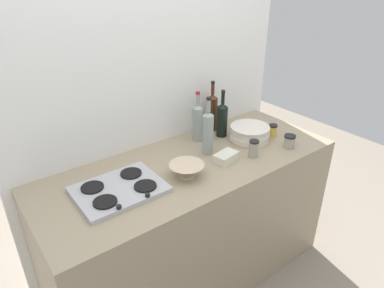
{
  "coord_description": "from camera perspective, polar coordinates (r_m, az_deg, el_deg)",
  "views": [
    {
      "loc": [
        -1.04,
        -1.37,
        1.91
      ],
      "look_at": [
        0.0,
        0.0,
        1.02
      ],
      "focal_mm": 32.22,
      "sensor_mm": 36.0,
      "label": 1
    }
  ],
  "objects": [
    {
      "name": "butter_dish",
      "position": [
        2.01,
        5.64,
        -2.17
      ],
      "size": [
        0.16,
        0.11,
        0.05
      ],
      "primitive_type": "cube",
      "rotation": [
        0.0,
        0.0,
        0.18
      ],
      "color": "silver",
      "rests_on": "counter_block"
    },
    {
      "name": "condiment_jar_rear",
      "position": [
        2.35,
        13.21,
        2.25
      ],
      "size": [
        0.06,
        0.06,
        0.08
      ],
      "color": "gold",
      "rests_on": "counter_block"
    },
    {
      "name": "wine_bottle_rightmost",
      "position": [
        2.27,
        5.0,
        4.14
      ],
      "size": [
        0.07,
        0.07,
        0.32
      ],
      "color": "black",
      "rests_on": "counter_block"
    },
    {
      "name": "condiment_jar_spare",
      "position": [
        2.22,
        15.81,
        0.44
      ],
      "size": [
        0.07,
        0.07,
        0.08
      ],
      "color": "#9E998C",
      "rests_on": "counter_block"
    },
    {
      "name": "wine_bottle_leftmost",
      "position": [
        2.35,
        3.35,
        5.38
      ],
      "size": [
        0.07,
        0.07,
        0.35
      ],
      "color": "#472314",
      "rests_on": "counter_block"
    },
    {
      "name": "wine_bottle_mid_left",
      "position": [
        2.03,
        2.67,
        2.0
      ],
      "size": [
        0.06,
        0.06,
        0.36
      ],
      "color": "gray",
      "rests_on": "counter_block"
    },
    {
      "name": "wine_bottle_mid_right",
      "position": [
        2.2,
        0.93,
        3.72
      ],
      "size": [
        0.07,
        0.07,
        0.33
      ],
      "color": "gray",
      "rests_on": "counter_block"
    },
    {
      "name": "mixing_bowl",
      "position": [
        1.85,
        -0.88,
        -4.29
      ],
      "size": [
        0.19,
        0.19,
        0.07
      ],
      "color": "beige",
      "rests_on": "counter_block"
    },
    {
      "name": "plate_stack",
      "position": [
        2.26,
        9.49,
        1.8
      ],
      "size": [
        0.26,
        0.26,
        0.1
      ],
      "color": "silver",
      "rests_on": "counter_block"
    },
    {
      "name": "backsplash_panel",
      "position": [
        2.19,
        -6.04,
        5.19
      ],
      "size": [
        1.9,
        0.06,
        2.17
      ],
      "primitive_type": "cube",
      "color": "white",
      "rests_on": "ground"
    },
    {
      "name": "ground_plane",
      "position": [
        2.57,
        0.0,
        -20.66
      ],
      "size": [
        6.0,
        6.0,
        0.0
      ],
      "primitive_type": "plane",
      "color": "gray",
      "rests_on": "ground"
    },
    {
      "name": "condiment_jar_front",
      "position": [
        2.06,
        10.16,
        -0.74
      ],
      "size": [
        0.06,
        0.06,
        0.11
      ],
      "color": "#9E998C",
      "rests_on": "counter_block"
    },
    {
      "name": "stovetop_hob",
      "position": [
        1.78,
        -11.95,
        -7.33
      ],
      "size": [
        0.43,
        0.33,
        0.04
      ],
      "color": "#B2B2B7",
      "rests_on": "counter_block"
    },
    {
      "name": "counter_block",
      "position": [
        2.25,
        0.0,
        -12.98
      ],
      "size": [
        1.8,
        0.7,
        0.9
      ],
      "primitive_type": "cube",
      "color": "tan",
      "rests_on": "ground"
    }
  ]
}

